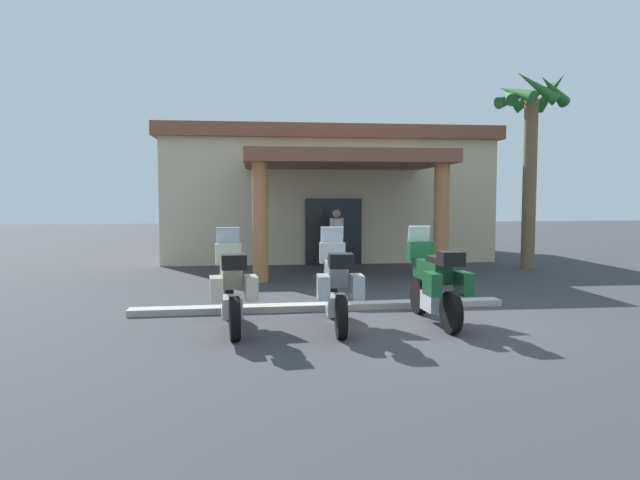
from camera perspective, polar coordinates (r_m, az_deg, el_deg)
ground_plane at (r=10.05m, az=10.11°, el=-7.99°), size 80.00×80.00×0.00m
motel_building at (r=21.41m, az=0.13°, el=4.60°), size 11.51×11.29×4.46m
motorcycle_cream at (r=9.29m, az=-8.83°, el=-4.59°), size 0.72×2.21×1.61m
motorcycle_silver at (r=9.33m, az=1.65°, el=-4.50°), size 0.74×2.21×1.61m
motorcycle_green at (r=9.83m, az=11.37°, el=-4.14°), size 0.70×2.21×1.61m
pedestrian at (r=16.73m, az=1.68°, el=0.52°), size 0.45×0.34×1.78m
palm_tree_near_portico at (r=18.28m, az=20.19°, el=10.31°), size 2.09×2.17×5.81m
curb_strip at (r=10.88m, az=0.21°, el=-6.66°), size 7.08×0.36×0.12m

